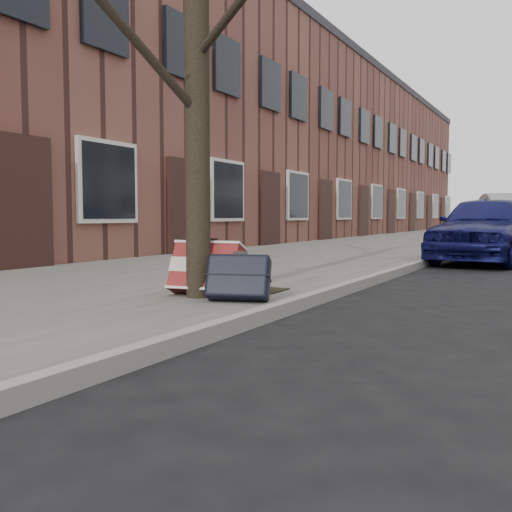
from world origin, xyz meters
The scene contains 7 objects.
ground centered at (0.00, 0.00, 0.00)m, with size 120.00×120.00×0.00m, color black.
near_sidewalk centered at (-3.70, 15.00, 0.06)m, with size 5.00×70.00×0.12m, color slate.
house_near centered at (-9.60, 16.00, 3.50)m, with size 6.80×40.00×7.00m, color brown.
dirt_patch centered at (-2.00, 1.20, 0.13)m, with size 0.85×0.85×0.01m, color black.
suitcase_red centered at (-2.09, 0.81, 0.39)m, with size 0.69×0.19×0.50m, color maroon.
suitcase_navy centered at (-1.63, 0.65, 0.35)m, with size 0.57×0.18×0.41m, color black.
car_near_front centered at (-0.38, 7.92, 0.66)m, with size 1.55×3.86×1.32m, color #10124E.
Camera 1 is at (0.99, -3.79, 0.89)m, focal length 40.00 mm.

